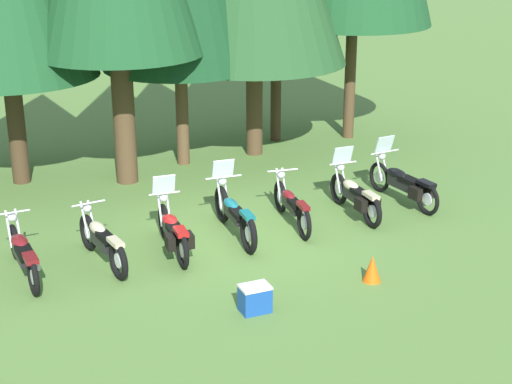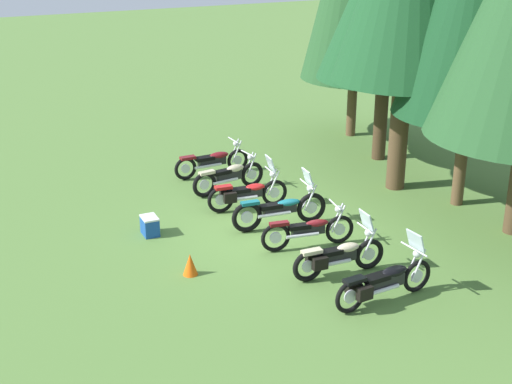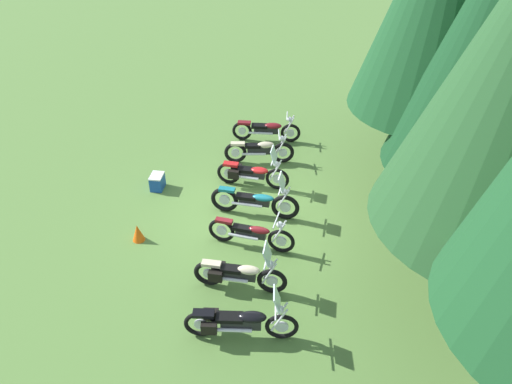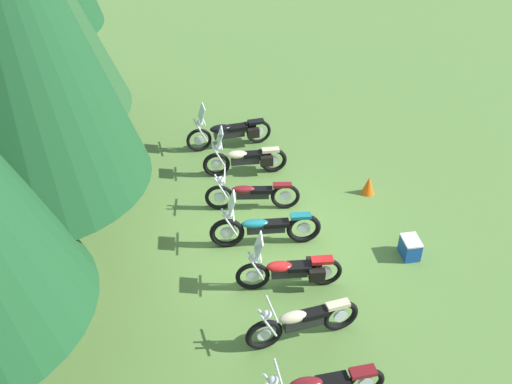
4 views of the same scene
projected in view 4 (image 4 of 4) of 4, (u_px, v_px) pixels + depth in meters
name	position (u px, v px, depth m)	size (l,w,h in m)	color
ground_plane	(265.00, 242.00, 13.35)	(80.00, 80.00, 0.00)	#547A38
motorcycle_1	(302.00, 322.00, 10.94)	(0.66, 2.20, 1.01)	black
motorcycle_2	(291.00, 270.00, 12.00)	(0.63, 2.17, 1.36)	black
motorcycle_3	(264.00, 228.00, 13.03)	(0.76, 2.46, 1.39)	black
motorcycle_4	(252.00, 194.00, 14.07)	(0.66, 2.24, 1.00)	black
motorcycle_5	(246.00, 159.00, 15.22)	(0.64, 2.16, 1.36)	black
motorcycle_6	(230.00, 132.00, 16.24)	(0.80, 2.36, 1.36)	black
picnic_cooler	(410.00, 248.00, 12.87)	(0.49, 0.37, 0.46)	#19479E
traffic_cone	(368.00, 185.00, 14.67)	(0.32, 0.32, 0.48)	#EA590F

